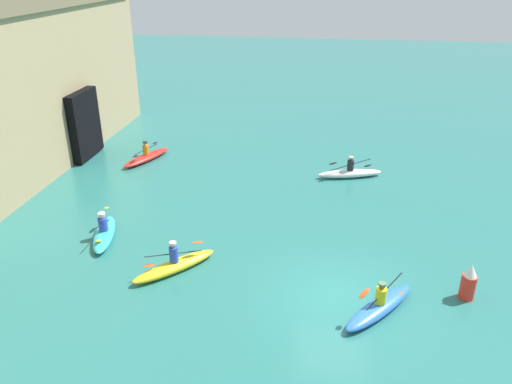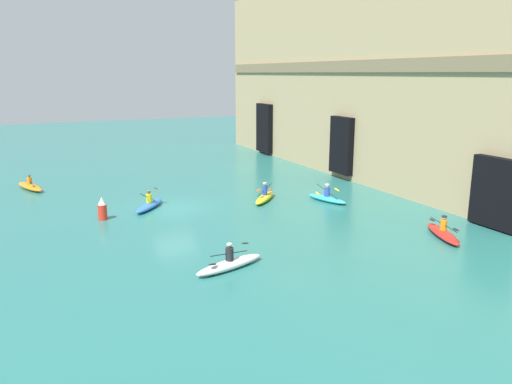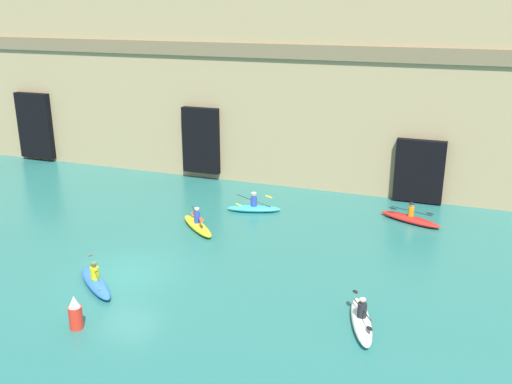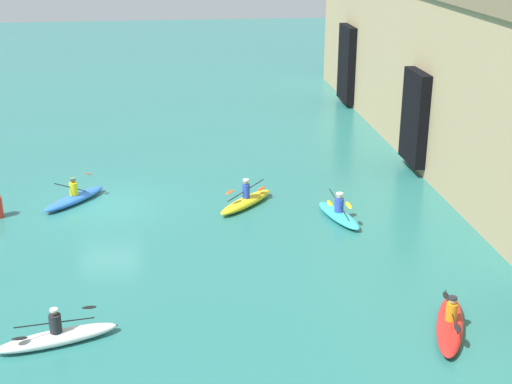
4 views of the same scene
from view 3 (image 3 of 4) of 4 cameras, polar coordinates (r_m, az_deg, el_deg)
ground_plane at (r=25.54m, az=-12.86°, el=-8.10°), size 120.00×120.00×0.00m
cliff_bluff at (r=39.77m, az=-2.67°, el=13.39°), size 43.86×7.22×15.44m
kayak_red at (r=31.59m, az=15.17°, el=-2.57°), size 3.47×2.02×1.10m
kayak_white at (r=21.57m, az=10.49°, el=-12.49°), size 1.61×3.42×1.12m
kayak_blue at (r=24.76m, az=-15.76°, el=-8.64°), size 3.04×2.61×1.20m
kayak_yellow at (r=29.70m, az=-5.88°, el=-3.32°), size 2.90×2.74×1.19m
kayak_cyan at (r=32.03m, az=-0.22°, el=-1.58°), size 3.11×1.56×1.13m
marker_buoy at (r=21.91m, az=-17.62°, el=-11.49°), size 0.50×0.50×1.30m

